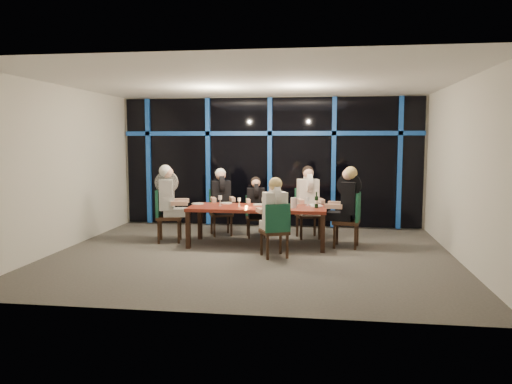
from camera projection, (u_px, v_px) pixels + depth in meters
The scene contains 29 objects.
room at pixel (251, 139), 8.55m from camera, with size 7.04×7.00×3.02m.
window_wall at pixel (271, 160), 11.49m from camera, with size 6.86×0.43×2.94m.
dining_table at pixel (257, 210), 9.48m from camera, with size 2.60×1.00×0.75m.
chair_far_left at pixel (220, 209), 10.61m from camera, with size 0.58×0.58×0.97m.
chair_far_mid at pixel (256, 214), 10.39m from camera, with size 0.48×0.48×0.86m.
chair_far_right at pixel (307, 210), 10.31m from camera, with size 0.58×0.58×1.01m.
chair_end_left at pixel (165, 213), 9.84m from camera, with size 0.57×0.57×1.04m.
chair_end_right at pixel (351, 217), 9.31m from camera, with size 0.55×0.55×1.04m.
chair_near_mid at pixel (276, 228), 8.48m from camera, with size 0.58×0.58×0.94m.
diner_far_left at pixel (221, 192), 10.49m from camera, with size 0.60×0.66×0.94m.
diner_far_mid at pixel (256, 198), 10.28m from camera, with size 0.49×0.58×0.83m.
diner_far_right at pixel (308, 191), 10.18m from camera, with size 0.59×0.69×0.99m.
diner_end_left at pixel (169, 192), 9.80m from camera, with size 0.69×0.58×1.01m.
diner_end_right at pixel (347, 195), 9.29m from camera, with size 0.68×0.56×1.01m.
diner_near_mid at pixel (274, 205), 8.52m from camera, with size 0.59×0.65×0.92m.
plate_far_left at pixel (226, 203), 9.96m from camera, with size 0.24×0.24×0.01m, color white.
plate_far_mid at pixel (259, 204), 9.73m from camera, with size 0.24×0.24×0.01m, color white.
plate_far_right at pixel (315, 205), 9.65m from camera, with size 0.24×0.24×0.01m, color white.
plate_end_left at pixel (198, 204), 9.87m from camera, with size 0.24×0.24×0.01m, color white.
plate_end_right at pixel (317, 206), 9.48m from camera, with size 0.24×0.24×0.01m, color white.
plate_near_mid at pixel (264, 209), 9.07m from camera, with size 0.24×0.24×0.01m, color white.
wine_bottle at pixel (316, 202), 9.28m from camera, with size 0.07×0.07×0.30m.
water_pitcher at pixel (294, 203), 9.25m from camera, with size 0.12×0.11×0.20m.
tea_light at pixel (246, 207), 9.34m from camera, with size 0.05×0.05×0.03m, color #FFA44C.
wine_glass_a at pixel (239, 200), 9.50m from camera, with size 0.06×0.06×0.17m.
wine_glass_b at pixel (263, 200), 9.49m from camera, with size 0.07×0.07×0.17m.
wine_glass_c at pixel (286, 201), 9.40m from camera, with size 0.06×0.06×0.16m.
wine_glass_d at pixel (220, 198), 9.61m from camera, with size 0.08×0.08×0.20m.
wine_glass_e at pixel (308, 200), 9.57m from camera, with size 0.06×0.06×0.16m.
Camera 1 is at (1.28, -8.50, 2.02)m, focal length 35.00 mm.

